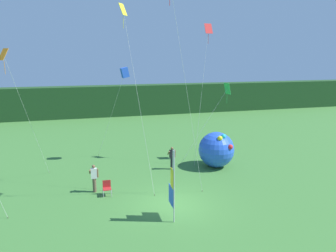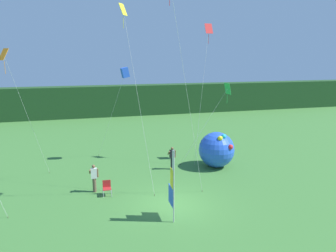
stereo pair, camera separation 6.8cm
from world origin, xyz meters
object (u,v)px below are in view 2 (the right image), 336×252
(kite_red_diamond_2, at_px, (208,39))
(kite_orange_diamond_3, at_px, (8,66))
(inflatable_balloon, at_px, (217,150))
(kite_green_diamond_5, at_px, (225,92))
(person_mid_field, at_px, (172,157))
(kite_blue_box_4, at_px, (125,73))
(folding_chair, at_px, (107,187))
(banner_flag, at_px, (172,186))
(person_near_banner, at_px, (94,177))
(kite_yellow_diamond_0, at_px, (126,27))

(kite_red_diamond_2, relative_size, kite_orange_diamond_3, 1.22)
(inflatable_balloon, bearing_deg, kite_green_diamond_5, 50.29)
(person_mid_field, bearing_deg, kite_blue_box_4, 133.71)
(inflatable_balloon, height_order, folding_chair, inflatable_balloon)
(banner_flag, distance_m, person_mid_field, 7.39)
(person_near_banner, height_order, inflatable_balloon, inflatable_balloon)
(banner_flag, height_order, person_near_banner, banner_flag)
(kite_green_diamond_5, bearing_deg, banner_flag, -128.23)
(kite_red_diamond_2, bearing_deg, kite_green_diamond_5, -16.47)
(banner_flag, distance_m, kite_orange_diamond_3, 11.40)
(inflatable_balloon, bearing_deg, kite_red_diamond_2, 96.37)
(banner_flag, bearing_deg, kite_yellow_diamond_0, 105.34)
(person_mid_field, distance_m, kite_red_diamond_2, 9.15)
(inflatable_balloon, relative_size, kite_blue_box_4, 0.36)
(banner_flag, xyz_separation_m, kite_green_diamond_5, (6.46, 8.21, 3.58))
(banner_flag, distance_m, kite_blue_box_4, 11.35)
(inflatable_balloon, bearing_deg, person_near_banner, -165.47)
(kite_orange_diamond_3, bearing_deg, kite_green_diamond_5, 10.41)
(kite_orange_diamond_3, bearing_deg, kite_blue_box_4, 32.74)
(kite_red_diamond_2, height_order, kite_orange_diamond_3, kite_red_diamond_2)
(kite_red_diamond_2, bearing_deg, person_near_banner, -154.46)
(kite_red_diamond_2, bearing_deg, folding_chair, -149.09)
(banner_flag, height_order, kite_blue_box_4, kite_blue_box_4)
(banner_flag, xyz_separation_m, person_near_banner, (-3.73, 4.43, -0.89))
(person_near_banner, xyz_separation_m, inflatable_balloon, (8.99, 2.33, 0.40))
(folding_chair, relative_size, kite_blue_box_4, 0.12)
(folding_chair, xyz_separation_m, kite_red_diamond_2, (8.07, 4.83, 8.84))
(kite_yellow_diamond_0, distance_m, kite_red_diamond_2, 7.34)
(kite_blue_box_4, height_order, kite_green_diamond_5, kite_blue_box_4)
(folding_chair, xyz_separation_m, kite_green_diamond_5, (9.49, 4.42, 4.89))
(inflatable_balloon, distance_m, kite_green_diamond_5, 4.48)
(person_near_banner, xyz_separation_m, kite_red_diamond_2, (8.78, 4.20, 8.42))
(inflatable_balloon, height_order, kite_orange_diamond_3, kite_orange_diamond_3)
(person_near_banner, height_order, kite_red_diamond_2, kite_red_diamond_2)
(folding_chair, bearing_deg, banner_flag, -51.42)
(person_mid_field, relative_size, kite_blue_box_4, 0.23)
(kite_yellow_diamond_0, relative_size, kite_orange_diamond_3, 1.30)
(folding_chair, bearing_deg, kite_blue_box_4, 72.13)
(banner_flag, distance_m, folding_chair, 5.02)
(banner_flag, xyz_separation_m, folding_chair, (-3.02, 3.79, -1.31))
(inflatable_balloon, bearing_deg, folding_chair, -160.29)
(banner_flag, bearing_deg, kite_red_diamond_2, 59.64)
(person_mid_field, relative_size, folding_chair, 1.90)
(kite_green_diamond_5, bearing_deg, kite_red_diamond_2, 163.53)
(banner_flag, relative_size, kite_orange_diamond_3, 0.44)
(kite_orange_diamond_3, bearing_deg, folding_chair, -18.94)
(inflatable_balloon, bearing_deg, kite_orange_diamond_3, -174.76)
(kite_yellow_diamond_0, xyz_separation_m, kite_green_diamond_5, (7.90, 2.98, -4.45))
(kite_red_diamond_2, distance_m, kite_orange_diamond_3, 13.62)
(banner_flag, height_order, inflatable_balloon, banner_flag)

